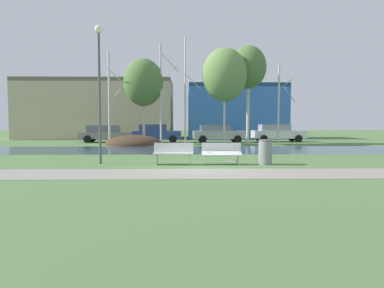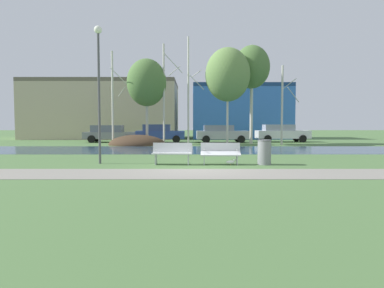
# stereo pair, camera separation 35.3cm
# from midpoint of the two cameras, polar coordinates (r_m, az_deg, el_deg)

# --- Properties ---
(ground_plane) EXTENTS (120.00, 120.00, 0.00)m
(ground_plane) POSITION_cam_midpoint_polar(r_m,az_deg,el_deg) (23.28, 1.02, -0.71)
(ground_plane) COLOR #4C703D
(paved_path_strip) EXTENTS (60.00, 2.37, 0.01)m
(paved_path_strip) POSITION_cam_midpoint_polar(r_m,az_deg,el_deg) (11.63, 1.88, -4.83)
(paved_path_strip) COLOR gray
(paved_path_strip) RESTS_ON ground
(river_band) EXTENTS (80.00, 6.52, 0.01)m
(river_band) POSITION_cam_midpoint_polar(r_m,az_deg,el_deg) (22.02, 1.06, -0.94)
(river_band) COLOR #284256
(river_band) RESTS_ON ground
(soil_mound) EXTENTS (4.39, 3.55, 1.57)m
(soil_mound) POSITION_cam_midpoint_polar(r_m,az_deg,el_deg) (27.29, -8.33, -0.14)
(soil_mound) COLOR #423021
(soil_mound) RESTS_ON ground
(bench_left) EXTENTS (1.62, 0.62, 0.87)m
(bench_left) POSITION_cam_midpoint_polar(r_m,az_deg,el_deg) (14.21, -2.36, -1.43)
(bench_left) COLOR silver
(bench_left) RESTS_ON ground
(bench_right) EXTENTS (1.62, 0.62, 0.87)m
(bench_right) POSITION_cam_midpoint_polar(r_m,az_deg,el_deg) (14.26, 5.50, -1.43)
(bench_right) COLOR silver
(bench_right) RESTS_ON ground
(trash_bin) EXTENTS (0.56, 0.56, 1.00)m
(trash_bin) POSITION_cam_midpoint_polar(r_m,az_deg,el_deg) (14.46, 12.46, -1.24)
(trash_bin) COLOR gray
(trash_bin) RESTS_ON ground
(seagull) EXTENTS (0.40, 0.15, 0.25)m
(seagull) POSITION_cam_midpoint_polar(r_m,az_deg,el_deg) (14.07, 7.16, -2.90)
(seagull) COLOR white
(seagull) RESTS_ON ground
(streetlamp) EXTENTS (0.32, 0.32, 5.60)m
(streetlamp) POSITION_cam_midpoint_polar(r_m,az_deg,el_deg) (15.04, -14.04, 11.11)
(streetlamp) COLOR #4C4C51
(streetlamp) RESTS_ON ground
(birch_far_left) EXTENTS (1.29, 2.25, 7.19)m
(birch_far_left) POSITION_cam_midpoint_polar(r_m,az_deg,el_deg) (28.02, -12.14, 7.39)
(birch_far_left) COLOR beige
(birch_far_left) RESTS_ON ground
(birch_left) EXTENTS (3.03, 3.03, 6.61)m
(birch_left) POSITION_cam_midpoint_polar(r_m,az_deg,el_deg) (27.70, -6.82, 9.81)
(birch_left) COLOR #BCB7A8
(birch_left) RESTS_ON ground
(birch_center_left) EXTENTS (1.52, 2.74, 7.66)m
(birch_center_left) POSITION_cam_midpoint_polar(r_m,az_deg,el_deg) (27.13, -3.95, 8.23)
(birch_center_left) COLOR beige
(birch_center_left) RESTS_ON ground
(birch_center) EXTENTS (1.28, 2.21, 8.22)m
(birch_center) POSITION_cam_midpoint_polar(r_m,az_deg,el_deg) (27.20, -0.01, 8.64)
(birch_center) COLOR beige
(birch_center) RESTS_ON ground
(birch_center_right) EXTENTS (3.40, 3.40, 7.40)m
(birch_center_right) POSITION_cam_midpoint_polar(r_m,az_deg,el_deg) (27.45, 6.33, 11.08)
(birch_center_right) COLOR beige
(birch_center_right) RESTS_ON ground
(birch_right) EXTENTS (2.85, 2.85, 7.85)m
(birch_right) POSITION_cam_midpoint_polar(r_m,az_deg,el_deg) (29.05, 10.15, 12.10)
(birch_right) COLOR beige
(birch_right) RESTS_ON ground
(birch_far_right) EXTENTS (1.34, 2.29, 6.03)m
(birch_far_right) POSITION_cam_midpoint_polar(r_m,az_deg,el_deg) (27.86, 14.97, 6.21)
(birch_far_right) COLOR beige
(birch_far_right) RESTS_ON ground
(parked_van_nearest_grey) EXTENTS (4.77, 2.09, 1.48)m
(parked_van_nearest_grey) POSITION_cam_midpoint_polar(r_m,az_deg,el_deg) (31.43, -12.55, 1.70)
(parked_van_nearest_grey) COLOR slate
(parked_van_nearest_grey) RESTS_ON ground
(parked_sedan_second_blue) EXTENTS (4.18, 2.12, 1.56)m
(parked_sedan_second_blue) POSITION_cam_midpoint_polar(r_m,az_deg,el_deg) (30.59, -4.76, 1.79)
(parked_sedan_second_blue) COLOR #2D4793
(parked_sedan_second_blue) RESTS_ON ground
(parked_hatch_third_silver) EXTENTS (4.50, 2.17, 1.49)m
(parked_hatch_third_silver) POSITION_cam_midpoint_polar(r_m,az_deg,el_deg) (30.43, 5.27, 1.74)
(parked_hatch_third_silver) COLOR #B2B5BC
(parked_hatch_third_silver) RESTS_ON ground
(parked_wagon_fourth_white) EXTENTS (4.65, 2.05, 1.54)m
(parked_wagon_fourth_white) POSITION_cam_midpoint_polar(r_m,az_deg,el_deg) (32.19, 14.72, 1.76)
(parked_wagon_fourth_white) COLOR silver
(parked_wagon_fourth_white) RESTS_ON ground
(building_beige_block) EXTENTS (15.85, 9.15, 6.21)m
(building_beige_block) POSITION_cam_midpoint_polar(r_m,az_deg,el_deg) (40.69, -13.39, 5.33)
(building_beige_block) COLOR #BCAD8E
(building_beige_block) RESTS_ON ground
(building_blue_store) EXTENTS (10.38, 6.35, 5.81)m
(building_blue_store) POSITION_cam_midpoint_polar(r_m,az_deg,el_deg) (39.42, 8.19, 5.16)
(building_blue_store) COLOR #3870C6
(building_blue_store) RESTS_ON ground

